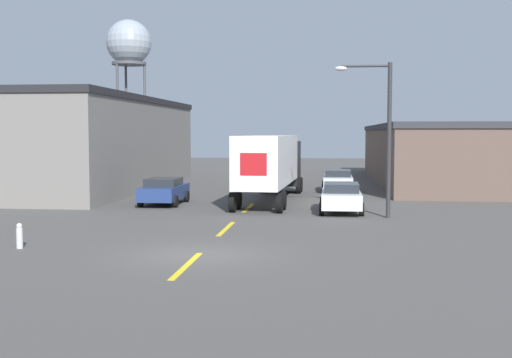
# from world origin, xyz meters

# --- Properties ---
(ground_plane) EXTENTS (160.00, 160.00, 0.00)m
(ground_plane) POSITION_xyz_m (0.00, 0.00, 0.00)
(ground_plane) COLOR #4C4947
(road_centerline) EXTENTS (0.20, 18.68, 0.01)m
(road_centerline) POSITION_xyz_m (0.00, 5.73, 0.00)
(road_centerline) COLOR yellow
(road_centerline) RESTS_ON ground_plane
(warehouse_left) EXTENTS (10.96, 24.41, 6.38)m
(warehouse_left) POSITION_xyz_m (-13.31, 23.42, 3.19)
(warehouse_left) COLOR slate
(warehouse_left) RESTS_ON ground_plane
(warehouse_right) EXTENTS (13.32, 29.58, 4.58)m
(warehouse_right) POSITION_xyz_m (14.50, 32.27, 2.29)
(warehouse_right) COLOR brown
(warehouse_right) RESTS_ON ground_plane
(semi_truck) EXTENTS (3.16, 13.40, 3.77)m
(semi_truck) POSITION_xyz_m (0.88, 16.89, 2.27)
(semi_truck) COLOR black
(semi_truck) RESTS_ON ground_plane
(parked_car_right_mid) EXTENTS (2.11, 4.34, 1.46)m
(parked_car_right_mid) POSITION_xyz_m (4.79, 11.73, 0.78)
(parked_car_right_mid) COLOR silver
(parked_car_right_mid) RESTS_ON ground_plane
(parked_car_left_far) EXTENTS (2.11, 4.34, 1.46)m
(parked_car_left_far) POSITION_xyz_m (-4.79, 14.17, 0.78)
(parked_car_left_far) COLOR navy
(parked_car_left_far) RESTS_ON ground_plane
(parked_car_right_far) EXTENTS (2.11, 4.34, 1.46)m
(parked_car_right_far) POSITION_xyz_m (4.79, 23.10, 0.78)
(parked_car_right_far) COLOR silver
(parked_car_right_far) RESTS_ON ground_plane
(water_tower) EXTENTS (4.98, 4.98, 16.39)m
(water_tower) POSITION_xyz_m (-17.87, 49.57, 13.65)
(water_tower) COLOR #47474C
(water_tower) RESTS_ON ground_plane
(street_lamp) EXTENTS (2.61, 0.32, 7.12)m
(street_lamp) POSITION_xyz_m (6.58, 9.93, 4.19)
(street_lamp) COLOR #2D2D30
(street_lamp) RESTS_ON ground_plane
(fire_hydrant) EXTENTS (0.22, 0.22, 0.87)m
(fire_hydrant) POSITION_xyz_m (-6.26, 0.49, 0.43)
(fire_hydrant) COLOR silver
(fire_hydrant) RESTS_ON ground_plane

